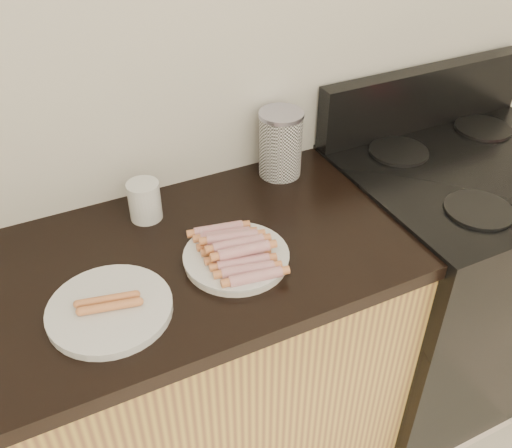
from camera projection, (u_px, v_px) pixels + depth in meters
name	position (u px, v px, depth m)	size (l,w,h in m)	color
wall_back	(183.00, 42.00, 1.40)	(4.00, 0.04, 2.60)	silver
stove	(449.00, 279.00, 1.96)	(0.76, 0.65, 0.91)	black
stove_panel	(424.00, 98.00, 1.82)	(0.76, 0.06, 0.20)	black
burner_near_left	(479.00, 210.00, 1.50)	(0.18, 0.18, 0.01)	black
burner_far_left	(399.00, 151.00, 1.74)	(0.18, 0.18, 0.01)	black
burner_far_right	(483.00, 128.00, 1.86)	(0.18, 0.18, 0.01)	black
main_plate	(236.00, 258.00, 1.35)	(0.25, 0.25, 0.02)	silver
side_plate	(110.00, 309.00, 1.22)	(0.27, 0.27, 0.02)	white
hotdog_pile	(236.00, 250.00, 1.34)	(0.12, 0.25, 0.05)	maroon
plain_sausages	(108.00, 303.00, 1.21)	(0.12, 0.07, 0.02)	#BB704A
canister	(280.00, 144.00, 1.61)	(0.13, 0.13, 0.19)	white
mug	(145.00, 201.00, 1.47)	(0.08, 0.08, 0.10)	white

